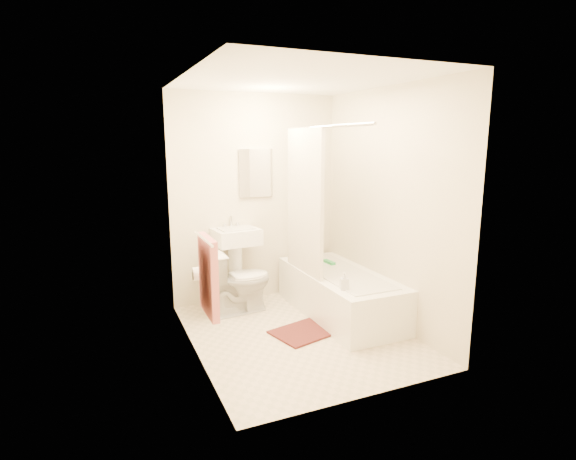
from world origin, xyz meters
name	(u,v)px	position (x,y,z in m)	size (l,w,h in m)	color
floor	(298,334)	(0.00, 0.00, 0.00)	(2.40, 2.40, 0.00)	beige
ceiling	(299,79)	(0.00, 0.00, 2.40)	(2.40, 2.40, 0.00)	white
wall_back	(256,199)	(0.00, 1.20, 1.20)	(2.00, 0.02, 2.40)	beige
wall_left	(191,221)	(-1.00, 0.00, 1.20)	(0.02, 2.40, 2.40)	beige
wall_right	(388,208)	(1.00, 0.00, 1.20)	(0.02, 2.40, 2.40)	beige
mirror	(256,173)	(0.00, 1.18, 1.50)	(0.40, 0.03, 0.55)	white
curtain_rod	(323,127)	(0.30, 0.10, 2.00)	(0.03, 0.03, 1.70)	silver
shower_curtain	(305,203)	(0.30, 0.50, 1.22)	(0.04, 0.80, 1.55)	silver
towel_bar	(203,238)	(-0.96, -0.25, 1.10)	(0.02, 0.02, 0.60)	silver
towel	(208,276)	(-0.93, -0.25, 0.78)	(0.06, 0.45, 0.66)	#CC7266
toilet_paper	(199,274)	(-0.93, 0.12, 0.70)	(0.12, 0.12, 0.11)	white
toilet	(239,281)	(-0.35, 0.80, 0.36)	(0.41, 0.72, 0.71)	white
sink	(236,263)	(-0.30, 1.06, 0.49)	(0.50, 0.40, 0.97)	white
bathtub	(339,293)	(0.63, 0.30, 0.24)	(0.73, 1.67, 0.47)	white
bath_mat	(305,332)	(0.07, 0.00, 0.01)	(0.61, 0.46, 0.02)	#50291F
soap_bottle	(344,281)	(0.39, -0.20, 0.55)	(0.08, 0.08, 0.17)	white
scrub_brush	(329,262)	(0.69, 0.64, 0.49)	(0.06, 0.19, 0.04)	green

